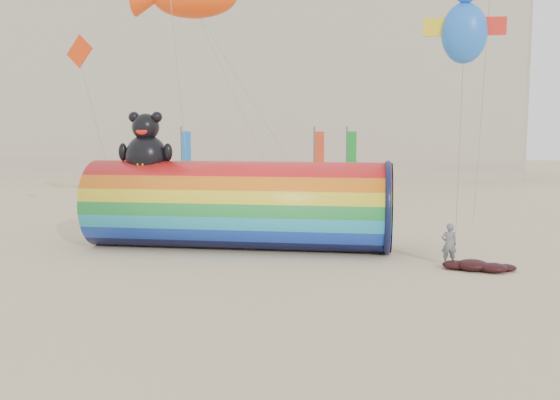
# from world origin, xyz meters

# --- Properties ---
(ground) EXTENTS (160.00, 160.00, 0.00)m
(ground) POSITION_xyz_m (0.00, 0.00, 0.00)
(ground) COLOR #CCB58C
(ground) RESTS_ON ground
(hotel_building) EXTENTS (60.40, 15.40, 20.60)m
(hotel_building) POSITION_xyz_m (-12.00, 45.95, 10.31)
(hotel_building) COLOR #B7AD99
(hotel_building) RESTS_ON ground
(windsock_assembly) EXTENTS (12.84, 3.91, 5.92)m
(windsock_assembly) POSITION_xyz_m (-1.67, 3.92, 1.96)
(windsock_assembly) COLOR red
(windsock_assembly) RESTS_ON ground
(kite_handler) EXTENTS (0.61, 0.43, 1.59)m
(kite_handler) POSITION_xyz_m (6.88, 1.86, 0.79)
(kite_handler) COLOR slate
(kite_handler) RESTS_ON ground
(fabric_bundle) EXTENTS (2.62, 1.35, 0.41)m
(fabric_bundle) POSITION_xyz_m (7.82, 1.06, 0.17)
(fabric_bundle) COLOR #34090B
(fabric_bundle) RESTS_ON ground
(festival_banners) EXTENTS (10.64, 1.74, 5.20)m
(festival_banners) POSITION_xyz_m (-1.32, 15.60, 2.64)
(festival_banners) COLOR #59595E
(festival_banners) RESTS_ON ground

